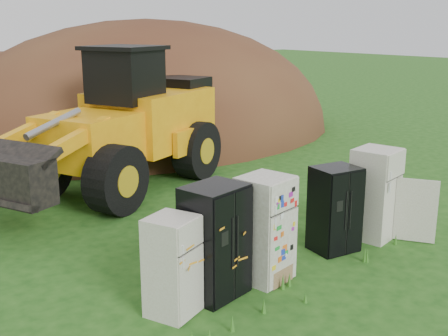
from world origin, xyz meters
The scene contains 9 objects.
ground centered at (0.00, 0.00, 0.00)m, with size 120.00×120.00×0.00m, color #1A4713.
fridge_leftmost centered at (-2.53, -0.04, 0.77)m, with size 0.68×0.65×1.54m, color silver, non-canonical shape.
fridge_black_side centered at (-1.65, 0.04, 0.92)m, with size 0.96×0.76×1.83m, color black, non-canonical shape.
fridge_sticker centered at (-0.65, -0.04, 0.91)m, with size 0.81×0.75×1.82m, color silver, non-canonical shape.
fridge_black_right centered at (1.27, 0.04, 0.83)m, with size 0.83×0.69×1.65m, color black, non-canonical shape.
fridge_open_door centered at (2.41, -0.03, 0.93)m, with size 0.84×0.78×1.85m, color silver, non-canonical shape.
wheel_loader centered at (-0.41, 6.08, 1.85)m, with size 7.65×3.10×3.70m, color #EDA10F, non-canonical shape.
dirt_mound_right centered at (4.71, 12.26, 0.00)m, with size 16.02×11.75×8.84m, color #462316.
dirt_mound_back centered at (0.71, 17.74, 0.00)m, with size 19.80×13.20×6.24m, color #462316.
Camera 1 is at (-6.79, -6.49, 4.28)m, focal length 45.00 mm.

